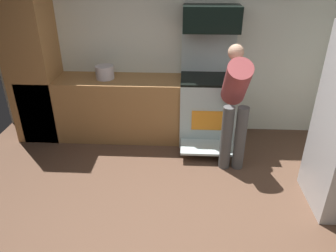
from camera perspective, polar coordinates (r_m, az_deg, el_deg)
ground_plane at (r=3.29m, az=-1.71°, el=-19.08°), size 5.20×4.80×0.02m
wall_back at (r=4.72m, az=0.40°, el=14.31°), size 5.20×0.12×2.60m
lower_cabinet_run at (r=4.78m, az=-10.69°, el=3.23°), size 2.40×0.60×0.90m
cabinet_column at (r=4.91m, az=-22.90°, el=9.67°), size 0.60×0.60×2.10m
oven_range at (r=4.63m, az=6.94°, el=3.49°), size 0.76×1.03×1.55m
microwave at (r=4.38m, az=7.80°, el=18.50°), size 0.74×0.38×0.33m
person_cook at (r=3.97m, az=11.92°, el=4.69°), size 0.31×0.66×1.48m
stock_pot at (r=4.59m, az=-11.25°, el=9.39°), size 0.25×0.25×0.18m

